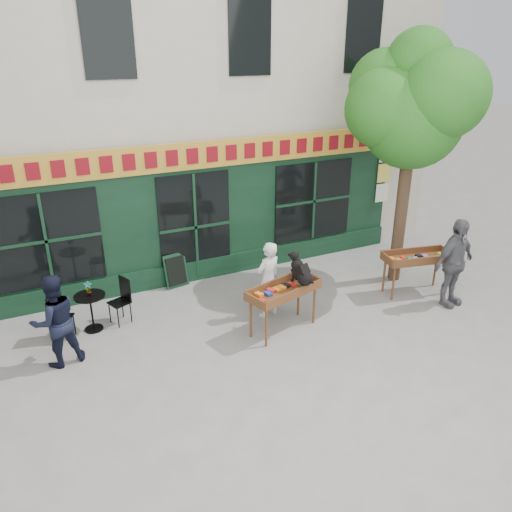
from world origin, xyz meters
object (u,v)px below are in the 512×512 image
object	(u,v)px
bistro_table	(91,305)
man_left	(55,321)
man_right	(454,263)
dog	(302,268)
woman	(268,280)
book_cart_right	(417,259)
book_cart_center	(284,293)

from	to	relation	value
bistro_table	man_left	xyz separation A→B (m)	(-0.70, -0.90, 0.31)
man_right	bistro_table	distance (m)	7.52
dog	woman	world-z (taller)	woman
man_right	man_left	xyz separation A→B (m)	(-7.84, 1.40, -0.13)
dog	bistro_table	distance (m)	4.17
dog	man_right	bearing A→B (deg)	-24.92
dog	book_cart_right	world-z (taller)	dog
dog	bistro_table	bearing A→B (deg)	140.39
book_cart_right	man_right	distance (m)	0.82
book_cart_center	man_left	bearing A→B (deg)	154.48
book_cart_center	man_left	world-z (taller)	man_left
book_cart_center	bistro_table	distance (m)	3.77
book_cart_center	woman	bearing A→B (deg)	74.96
woman	book_cart_right	xyz separation A→B (m)	(3.46, -0.54, 0.01)
dog	book_cart_center	bearing A→B (deg)	156.83
book_cart_right	bistro_table	distance (m)	7.02
book_cart_center	woman	distance (m)	0.65
dog	bistro_table	xyz separation A→B (m)	(-3.73, 1.70, -0.75)
woman	bistro_table	bearing A→B (deg)	-31.60
bistro_table	book_cart_right	bearing A→B (deg)	-12.76
book_cart_center	bistro_table	size ratio (longest dim) A/B	2.12
dog	man_left	world-z (taller)	man_left
book_cart_center	book_cart_right	size ratio (longest dim) A/B	1.01
book_cart_right	man_left	xyz separation A→B (m)	(-7.54, 0.65, 0.03)
bistro_table	man_left	bearing A→B (deg)	-127.87
book_cart_right	man_right	bearing A→B (deg)	-55.61
man_left	bistro_table	bearing A→B (deg)	-139.26
woman	man_right	bearing A→B (deg)	145.97
woman	man_left	distance (m)	4.08
book_cart_center	bistro_table	bearing A→B (deg)	138.87
dog	man_right	world-z (taller)	man_right
book_cart_center	man_left	distance (m)	4.15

